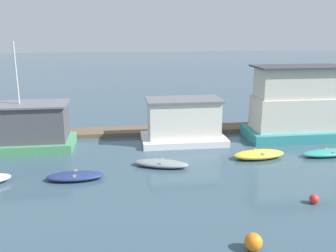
# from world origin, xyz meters

# --- Properties ---
(ground_plane) EXTENTS (200.00, 200.00, 0.00)m
(ground_plane) POSITION_xyz_m (0.00, 0.00, 0.00)
(ground_plane) COLOR #385160
(dock_walkway) EXTENTS (33.80, 2.13, 0.30)m
(dock_walkway) POSITION_xyz_m (0.00, 2.51, 0.15)
(dock_walkway) COLOR brown
(dock_walkway) RESTS_ON ground_plane
(houseboat_green) EXTENTS (5.13, 3.45, 7.10)m
(houseboat_green) POSITION_xyz_m (-8.97, -0.49, 1.45)
(houseboat_green) COLOR #4C9360
(houseboat_green) RESTS_ON ground_plane
(houseboat_white) EXTENTS (5.90, 3.41, 3.14)m
(houseboat_white) POSITION_xyz_m (1.19, -0.35, 1.46)
(houseboat_white) COLOR white
(houseboat_white) RESTS_ON ground_plane
(houseboat_teal) EXTENTS (7.08, 3.54, 5.30)m
(houseboat_teal) POSITION_xyz_m (9.48, -0.35, 2.40)
(houseboat_teal) COLOR teal
(houseboat_teal) RESTS_ON ground_plane
(dinghy_navy) EXTENTS (3.07, 1.23, 0.41)m
(dinghy_navy) POSITION_xyz_m (-5.73, -6.30, 0.20)
(dinghy_navy) COLOR navy
(dinghy_navy) RESTS_ON ground_plane
(dinghy_grey) EXTENTS (3.44, 2.08, 0.41)m
(dinghy_grey) POSITION_xyz_m (-0.93, -5.00, 0.21)
(dinghy_grey) COLOR gray
(dinghy_grey) RESTS_ON ground_plane
(dinghy_yellow) EXTENTS (3.45, 1.72, 0.50)m
(dinghy_yellow) POSITION_xyz_m (5.30, -4.31, 0.25)
(dinghy_yellow) COLOR yellow
(dinghy_yellow) RESTS_ON ground_plane
(dinghy_teal) EXTENTS (3.82, 1.40, 0.41)m
(dinghy_teal) POSITION_xyz_m (9.92, -4.49, 0.20)
(dinghy_teal) COLOR teal
(dinghy_teal) RESTS_ON ground_plane
(buoy_orange) EXTENTS (0.67, 0.67, 0.67)m
(buoy_orange) POSITION_xyz_m (1.45, -13.88, 0.34)
(buoy_orange) COLOR orange
(buoy_orange) RESTS_ON ground_plane
(buoy_red) EXTENTS (0.44, 0.44, 0.44)m
(buoy_red) POSITION_xyz_m (5.58, -10.63, 0.22)
(buoy_red) COLOR red
(buoy_red) RESTS_ON ground_plane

